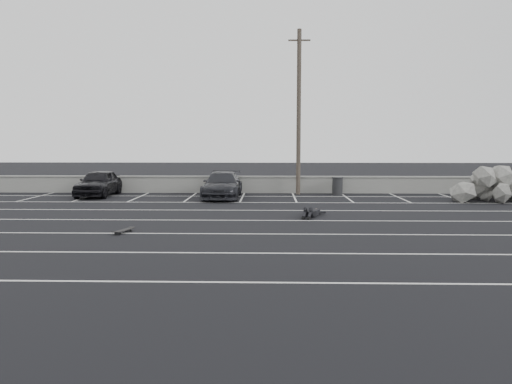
{
  "coord_description": "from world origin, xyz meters",
  "views": [
    {
      "loc": [
        -0.46,
        -17.05,
        3.18
      ],
      "look_at": [
        -1.03,
        4.62,
        1.0
      ],
      "focal_mm": 35.0,
      "sensor_mm": 36.0,
      "label": 1
    }
  ],
  "objects_px": {
    "utility_pole": "(299,112)",
    "person": "(313,210)",
    "trash_bin": "(338,186)",
    "skateboard": "(123,231)",
    "car_left": "(99,183)",
    "car_right": "(222,185)"
  },
  "relations": [
    {
      "from": "person",
      "to": "car_right",
      "type": "bearing_deg",
      "value": 143.59
    },
    {
      "from": "person",
      "to": "skateboard",
      "type": "height_order",
      "value": "person"
    },
    {
      "from": "utility_pole",
      "to": "skateboard",
      "type": "bearing_deg",
      "value": -117.67
    },
    {
      "from": "utility_pole",
      "to": "car_left",
      "type": "bearing_deg",
      "value": -174.2
    },
    {
      "from": "utility_pole",
      "to": "skateboard",
      "type": "xyz_separation_m",
      "value": [
        -6.89,
        -13.13,
        -4.89
      ]
    },
    {
      "from": "trash_bin",
      "to": "car_right",
      "type": "bearing_deg",
      "value": -163.97
    },
    {
      "from": "car_right",
      "to": "person",
      "type": "relative_size",
      "value": 1.93
    },
    {
      "from": "trash_bin",
      "to": "skateboard",
      "type": "relative_size",
      "value": 1.15
    },
    {
      "from": "car_right",
      "to": "skateboard",
      "type": "height_order",
      "value": "car_right"
    },
    {
      "from": "car_left",
      "to": "person",
      "type": "distance_m",
      "value": 14.18
    },
    {
      "from": "utility_pole",
      "to": "person",
      "type": "bearing_deg",
      "value": -89.04
    },
    {
      "from": "car_left",
      "to": "skateboard",
      "type": "bearing_deg",
      "value": -67.74
    },
    {
      "from": "trash_bin",
      "to": "car_left",
      "type": "bearing_deg",
      "value": -175.46
    },
    {
      "from": "car_left",
      "to": "car_right",
      "type": "relative_size",
      "value": 0.9
    },
    {
      "from": "person",
      "to": "skateboard",
      "type": "relative_size",
      "value": 2.86
    },
    {
      "from": "person",
      "to": "utility_pole",
      "type": "bearing_deg",
      "value": 110.49
    },
    {
      "from": "car_left",
      "to": "person",
      "type": "bearing_deg",
      "value": -32.61
    },
    {
      "from": "car_left",
      "to": "skateboard",
      "type": "height_order",
      "value": "car_left"
    },
    {
      "from": "car_right",
      "to": "skateboard",
      "type": "xyz_separation_m",
      "value": [
        -2.46,
        -11.1,
        -0.65
      ]
    },
    {
      "from": "utility_pole",
      "to": "skateboard",
      "type": "height_order",
      "value": "utility_pole"
    },
    {
      "from": "car_left",
      "to": "utility_pole",
      "type": "distance_m",
      "value": 12.6
    },
    {
      "from": "person",
      "to": "car_left",
      "type": "bearing_deg",
      "value": 167.11
    }
  ]
}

